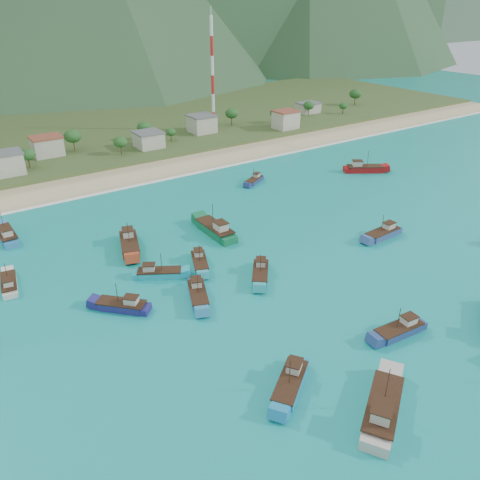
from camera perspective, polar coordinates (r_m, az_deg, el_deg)
ground at (r=86.05m, az=2.77°, el=-7.59°), size 600.00×600.00×0.00m
beach at (r=149.98m, az=-15.67°, el=7.15°), size 400.00×18.00×1.20m
land at (r=206.61m, az=-21.58°, el=11.69°), size 400.00×110.00×2.40m
surf_line at (r=141.49m, az=-14.35°, el=6.11°), size 400.00×2.50×0.08m
village at (r=173.00m, az=-14.86°, el=11.49°), size 217.07×24.57×6.74m
vegetation at (r=168.43m, az=-22.51°, el=10.17°), size 277.91×26.36×9.02m
radio_tower at (r=193.01m, az=-3.37°, el=19.42°), size 1.20×1.20×42.30m
boat_1 at (r=82.65m, az=18.88°, el=-10.40°), size 9.96×3.77×5.75m
boat_4 at (r=109.57m, az=-3.02°, el=1.20°), size 3.91×13.22×7.81m
boat_5 at (r=119.94m, az=-26.57°, el=0.46°), size 3.63×11.29×6.62m
boat_6 at (r=94.44m, az=-9.91°, el=-4.08°), size 9.73×7.33×5.68m
boat_8 at (r=97.24m, az=-4.94°, el=-2.77°), size 6.12×9.62×5.49m
boat_9 at (r=68.21m, az=16.96°, el=-19.21°), size 13.01×10.14×7.66m
boat_12 at (r=113.33m, az=17.03°, el=0.72°), size 10.49×3.56×6.12m
boat_16 at (r=93.21m, az=2.50°, el=-4.09°), size 8.36×9.46×5.78m
boat_18 at (r=100.15m, az=-26.30°, el=-4.89°), size 3.87×9.20×5.27m
boat_19 at (r=69.66m, az=6.15°, el=-17.01°), size 10.16×8.42×6.08m
boat_20 at (r=155.76m, az=14.83°, el=8.36°), size 12.29×9.62×7.24m
boat_21 at (r=86.38m, az=-14.12°, el=-7.84°), size 8.87×8.95×5.75m
boat_23 at (r=141.74m, az=1.76°, el=7.22°), size 8.53×6.17×4.94m
boat_26 at (r=87.09m, az=-5.16°, el=-6.67°), size 6.49×10.35×5.89m
boat_27 at (r=106.13m, az=-13.32°, el=-0.54°), size 7.11×12.60×7.14m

